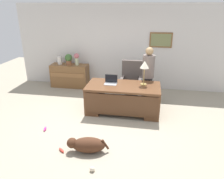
{
  "coord_description": "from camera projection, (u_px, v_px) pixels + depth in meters",
  "views": [
    {
      "loc": [
        0.92,
        -4.44,
        2.64
      ],
      "look_at": [
        0.1,
        0.3,
        0.75
      ],
      "focal_mm": 34.73,
      "sensor_mm": 36.0,
      "label": 1
    }
  ],
  "objects": [
    {
      "name": "person_standing",
      "position": [
        148.0,
        75.0,
        5.95
      ],
      "size": [
        0.32,
        0.32,
        1.6
      ],
      "color": "#262323",
      "rests_on": "ground_plane"
    },
    {
      "name": "laptop",
      "position": [
        111.0,
        82.0,
        5.59
      ],
      "size": [
        0.32,
        0.22,
        0.22
      ],
      "color": "#B2B5BA",
      "rests_on": "desk"
    },
    {
      "name": "credenza",
      "position": [
        70.0,
        76.0,
        7.37
      ],
      "size": [
        1.24,
        0.5,
        0.77
      ],
      "color": "brown",
      "rests_on": "ground_plane"
    },
    {
      "name": "desk",
      "position": [
        123.0,
        98.0,
        5.58
      ],
      "size": [
        1.86,
        0.94,
        0.73
      ],
      "color": "brown",
      "rests_on": "ground_plane"
    },
    {
      "name": "armchair",
      "position": [
        131.0,
        82.0,
        6.4
      ],
      "size": [
        0.6,
        0.59,
        1.12
      ],
      "color": "#564C47",
      "rests_on": "ground_plane"
    },
    {
      "name": "dog_lying",
      "position": [
        87.0,
        145.0,
        4.12
      ],
      "size": [
        0.8,
        0.39,
        0.3
      ],
      "color": "#472819",
      "rests_on": "ground_plane"
    },
    {
      "name": "vase_with_flowers",
      "position": [
        77.0,
        58.0,
        7.11
      ],
      "size": [
        0.17,
        0.17,
        0.39
      ],
      "color": "#B7C097",
      "rests_on": "credenza"
    },
    {
      "name": "dog_toy_plush",
      "position": [
        45.0,
        129.0,
        4.89
      ],
      "size": [
        0.09,
        0.18,
        0.05
      ],
      "primitive_type": "ellipsoid",
      "rotation": [
        0.0,
        0.0,
        1.8
      ],
      "color": "#D8338C",
      "rests_on": "ground_plane"
    },
    {
      "name": "vase_empty",
      "position": [
        60.0,
        60.0,
        7.24
      ],
      "size": [
        0.15,
        0.15,
        0.26
      ],
      "primitive_type": "cylinder",
      "color": "silver",
      "rests_on": "credenza"
    },
    {
      "name": "dog_toy_bone",
      "position": [
        61.0,
        150.0,
        4.17
      ],
      "size": [
        0.16,
        0.15,
        0.05
      ],
      "primitive_type": "ellipsoid",
      "rotation": [
        0.0,
        0.0,
        2.46
      ],
      "color": "#E53F33",
      "rests_on": "ground_plane"
    },
    {
      "name": "desk_lamp",
      "position": [
        145.0,
        66.0,
        5.35
      ],
      "size": [
        0.22,
        0.22,
        0.62
      ],
      "color": "#9E8447",
      "rests_on": "desk"
    },
    {
      "name": "ground_plane",
      "position": [
        106.0,
        123.0,
        5.18
      ],
      "size": [
        12.0,
        12.0,
        0.0
      ],
      "primitive_type": "plane",
      "color": "#9E937F"
    },
    {
      "name": "dog_toy_ball",
      "position": [
        92.0,
        169.0,
        3.67
      ],
      "size": [
        0.09,
        0.09,
        0.09
      ],
      "primitive_type": "sphere",
      "color": "beige",
      "rests_on": "ground_plane"
    },
    {
      "name": "back_wall",
      "position": [
        121.0,
        47.0,
        7.07
      ],
      "size": [
        7.0,
        0.16,
        2.7
      ],
      "color": "silver",
      "rests_on": "ground_plane"
    },
    {
      "name": "potted_plant",
      "position": [
        69.0,
        59.0,
        7.16
      ],
      "size": [
        0.24,
        0.24,
        0.36
      ],
      "color": "brown",
      "rests_on": "credenza"
    }
  ]
}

